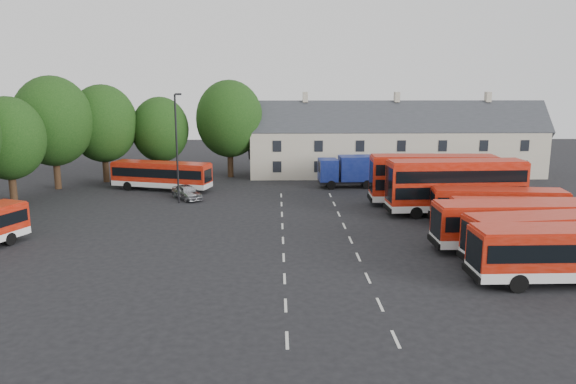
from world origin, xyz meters
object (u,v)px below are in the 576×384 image
Objects in this scene: box_truck at (356,170)px; bus_dd_south at (456,184)px; silver_car at (187,192)px; lamppost at (177,145)px.

bus_dd_south is at bearing -65.10° from box_truck.
bus_dd_south is 2.82× the size of silver_car.
lamppost reaches higher than silver_car.
silver_car is 0.41× the size of lamppost.
bus_dd_south is 1.49× the size of box_truck.
box_truck is 19.79m from lamppost.
box_truck is at bearing -16.41° from silver_car.
silver_car is at bearing -165.06° from box_truck.
silver_car is (-17.46, -5.82, -1.21)m from box_truck.
lamppost is at bearing -160.77° from box_truck.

